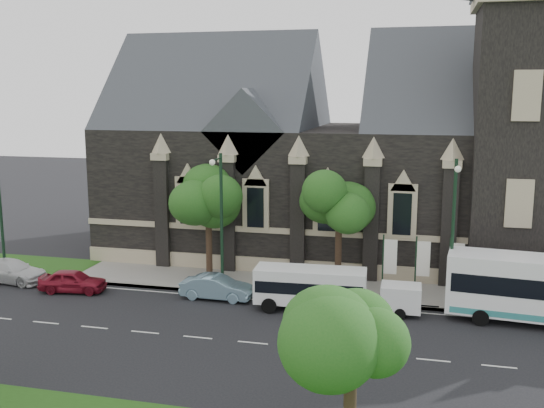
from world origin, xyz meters
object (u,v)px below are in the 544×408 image
(tree_walk_left, at_px, (212,195))
(street_lamp_near, at_px, (453,227))
(banner_flag_right, at_px, (454,264))
(banner_flag_left, at_px, (388,260))
(shuttle_bus, at_px, (311,286))
(tree_walk_right, at_px, (343,199))
(car_far_red, at_px, (73,281))
(street_lamp_mid, at_px, (220,216))
(box_trailer, at_px, (401,298))
(tree_park_east, at_px, (357,339))
(sedan, at_px, (217,287))
(banner_flag_center, at_px, (421,262))
(car_far_white, at_px, (11,271))

(tree_walk_left, height_order, street_lamp_near, street_lamp_near)
(street_lamp_near, bearing_deg, banner_flag_right, 81.44)
(tree_walk_left, xyz_separation_m, banner_flag_left, (12.08, -1.70, -3.35))
(tree_walk_left, relative_size, shuttle_bus, 1.16)
(tree_walk_right, xyz_separation_m, car_far_red, (-16.67, -5.46, -5.09))
(street_lamp_mid, xyz_separation_m, box_trailer, (11.24, -1.10, -4.11))
(banner_flag_right, height_order, shuttle_bus, banner_flag_right)
(tree_park_east, height_order, tree_walk_left, tree_walk_left)
(banner_flag_right, xyz_separation_m, shuttle_bus, (-8.25, -3.45, -0.92))
(tree_walk_right, relative_size, banner_flag_left, 1.95)
(shuttle_bus, relative_size, box_trailer, 1.99)
(street_lamp_mid, height_order, sedan, street_lamp_mid)
(banner_flag_center, xyz_separation_m, box_trailer, (-1.05, -3.01, -1.38))
(tree_park_east, distance_m, shuttle_bus, 15.76)
(tree_walk_right, relative_size, tree_walk_left, 1.02)
(tree_walk_left, height_order, car_far_red, tree_walk_left)
(street_lamp_near, bearing_deg, shuttle_bus, -169.04)
(tree_walk_left, bearing_deg, car_far_red, -144.56)
(banner_flag_right, xyz_separation_m, box_trailer, (-3.05, -3.01, -1.38))
(tree_walk_left, distance_m, sedan, 7.01)
(box_trailer, bearing_deg, street_lamp_mid, 173.67)
(street_lamp_mid, height_order, banner_flag_left, street_lamp_mid)
(street_lamp_near, height_order, car_far_red, street_lamp_near)
(banner_flag_center, height_order, car_far_red, banner_flag_center)
(street_lamp_near, height_order, street_lamp_mid, same)
(banner_flag_right, bearing_deg, tree_park_east, -102.65)
(banner_flag_left, relative_size, box_trailer, 1.21)
(tree_park_east, xyz_separation_m, street_lamp_mid, (-10.18, 16.42, 0.49))
(box_trailer, bearing_deg, car_far_red, -178.68)
(box_trailer, bearing_deg, tree_park_east, -94.70)
(street_lamp_mid, distance_m, car_far_red, 10.59)
(banner_flag_center, bearing_deg, tree_walk_right, 161.36)
(tree_park_east, xyz_separation_m, shuttle_bus, (-4.14, 14.87, -3.16))
(banner_flag_left, xyz_separation_m, banner_flag_right, (4.00, 0.00, 0.00))
(tree_walk_right, xyz_separation_m, street_lamp_near, (6.79, -3.62, -0.71))
(banner_flag_left, height_order, banner_flag_right, same)
(tree_walk_right, relative_size, street_lamp_near, 0.87)
(tree_walk_right, xyz_separation_m, street_lamp_mid, (-7.21, -3.62, -0.71))
(tree_park_east, xyz_separation_m, banner_flag_center, (2.11, 18.32, -2.24))
(tree_park_east, relative_size, car_far_red, 1.47)
(street_lamp_mid, bearing_deg, car_far_white, -176.52)
(street_lamp_mid, bearing_deg, sedan, -90.00)
(street_lamp_mid, height_order, car_far_white, street_lamp_mid)
(sedan, relative_size, car_far_red, 1.05)
(banner_flag_right, bearing_deg, banner_flag_left, 180.00)
(street_lamp_near, height_order, car_far_white, street_lamp_near)
(tree_park_east, xyz_separation_m, street_lamp_near, (3.82, 16.42, 0.49))
(banner_flag_left, bearing_deg, sedan, -164.40)
(street_lamp_mid, height_order, box_trailer, street_lamp_mid)
(tree_park_east, height_order, banner_flag_center, tree_park_east)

